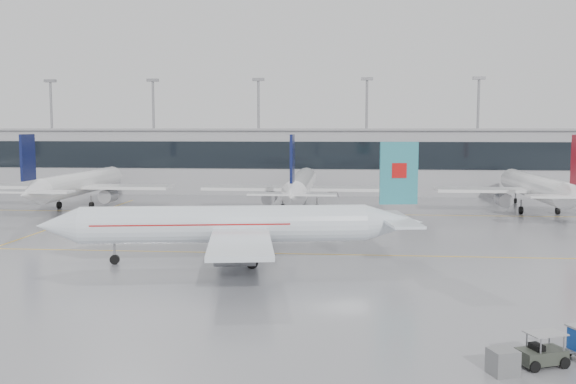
{
  "coord_description": "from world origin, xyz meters",
  "views": [
    {
      "loc": [
        6.6,
        -62.99,
        12.61
      ],
      "look_at": [
        0.0,
        12.0,
        5.0
      ],
      "focal_mm": 40.0,
      "sensor_mm": 36.0,
      "label": 1
    }
  ],
  "objects": [
    {
      "name": "taxi_line_north",
      "position": [
        0.0,
        30.0,
        0.01
      ],
      "size": [
        120.0,
        0.25,
        0.01
      ],
      "primitive_type": "cube",
      "color": "gold",
      "rests_on": "ground"
    },
    {
      "name": "terminal",
      "position": [
        0.0,
        62.0,
        6.0
      ],
      "size": [
        180.0,
        15.0,
        12.0
      ],
      "primitive_type": "cube",
      "color": "#96969A",
      "rests_on": "ground"
    },
    {
      "name": "light_masts",
      "position": [
        0.0,
        68.0,
        13.34
      ],
      "size": [
        156.4,
        1.0,
        22.6
      ],
      "color": "gray",
      "rests_on": "ground"
    },
    {
      "name": "terminal_roof",
      "position": [
        0.0,
        62.0,
        12.2
      ],
      "size": [
        182.0,
        16.0,
        0.4
      ],
      "primitive_type": "cube",
      "color": "gray",
      "rests_on": "ground"
    },
    {
      "name": "parked_jet_d",
      "position": [
        35.0,
        33.69,
        3.71
      ],
      "size": [
        29.64,
        36.96,
        11.72
      ],
      "rotation": [
        0.0,
        0.0,
        1.57
      ],
      "color": "white",
      "rests_on": "ground"
    },
    {
      "name": "parked_jet_c",
      "position": [
        -0.0,
        33.69,
        3.71
      ],
      "size": [
        29.64,
        36.96,
        11.72
      ],
      "rotation": [
        0.0,
        0.0,
        1.57
      ],
      "color": "white",
      "rests_on": "ground"
    },
    {
      "name": "taxi_line_cross",
      "position": [
        -30.0,
        15.0,
        0.01
      ],
      "size": [
        0.25,
        60.0,
        0.01
      ],
      "primitive_type": "cube",
      "color": "gold",
      "rests_on": "ground"
    },
    {
      "name": "baggage_tug",
      "position": [
        17.1,
        -29.05,
        0.64
      ],
      "size": [
        3.75,
        2.35,
        1.8
      ],
      "rotation": [
        0.0,
        0.0,
        0.38
      ],
      "color": "#32362E",
      "rests_on": "ground"
    },
    {
      "name": "terminal_glass",
      "position": [
        0.0,
        54.45,
        7.5
      ],
      "size": [
        180.0,
        0.2,
        5.0
      ],
      "primitive_type": "cube",
      "color": "black",
      "rests_on": "ground"
    },
    {
      "name": "gse_unit",
      "position": [
        14.77,
        -30.43,
        0.66
      ],
      "size": [
        1.65,
        1.59,
        1.32
      ],
      "primitive_type": "cube",
      "rotation": [
        0.0,
        0.0,
        0.34
      ],
      "color": "slate",
      "rests_on": "ground"
    },
    {
      "name": "taxi_line_main",
      "position": [
        0.0,
        0.0,
        0.01
      ],
      "size": [
        120.0,
        0.25,
        0.01
      ],
      "primitive_type": "cube",
      "color": "gold",
      "rests_on": "ground"
    },
    {
      "name": "ground",
      "position": [
        0.0,
        0.0,
        0.0
      ],
      "size": [
        320.0,
        320.0,
        0.0
      ],
      "primitive_type": "plane",
      "color": "gray",
      "rests_on": "ground"
    },
    {
      "name": "parked_jet_b",
      "position": [
        -35.0,
        33.69,
        3.71
      ],
      "size": [
        29.64,
        36.96,
        11.72
      ],
      "rotation": [
        0.0,
        0.0,
        1.57
      ],
      "color": "white",
      "rests_on": "ground"
    },
    {
      "name": "air_canada_jet",
      "position": [
        -3.17,
        -4.58,
        3.57
      ],
      "size": [
        36.01,
        28.93,
        11.27
      ],
      "rotation": [
        0.0,
        0.0,
        3.3
      ],
      "color": "white",
      "rests_on": "ground"
    }
  ]
}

